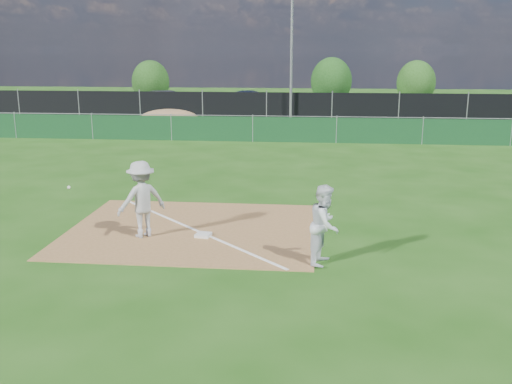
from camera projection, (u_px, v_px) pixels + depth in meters
ground at (239, 161)px, 22.75m from camera, size 90.00×90.00×0.00m
infield_dirt at (192, 229)px, 14.06m from camera, size 6.00×5.00×0.02m
foul_line at (192, 229)px, 14.06m from camera, size 5.01×5.01×0.01m
green_fence at (253, 129)px, 27.43m from camera, size 44.00×0.05×1.20m
dirt_mound at (169, 120)px, 31.30m from camera, size 3.38×2.60×1.17m
black_fence at (267, 107)px, 35.08m from camera, size 46.00×0.04×1.80m
parking_lot at (272, 113)px, 40.12m from camera, size 46.00×9.00×0.01m
light_pole at (291, 55)px, 33.89m from camera, size 0.16×0.16×8.00m
first_base at (203, 235)px, 13.49m from camera, size 0.39×0.39×0.07m
play_at_first at (142, 199)px, 13.29m from camera, size 2.31×1.26×1.81m
runner at (325, 225)px, 11.67m from camera, size 0.83×0.95×1.67m
car_left at (168, 100)px, 40.38m from camera, size 4.89×1.99×1.66m
car_mid at (254, 103)px, 38.87m from camera, size 4.92×2.01×1.59m
car_right at (365, 105)px, 39.24m from camera, size 4.43×2.99×1.19m
tree_left at (151, 82)px, 45.76m from camera, size 2.98×2.98×3.53m
tree_mid at (331, 81)px, 44.59m from camera, size 3.19×3.19×3.78m
tree_right at (416, 83)px, 44.64m from camera, size 2.99×2.99×3.55m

